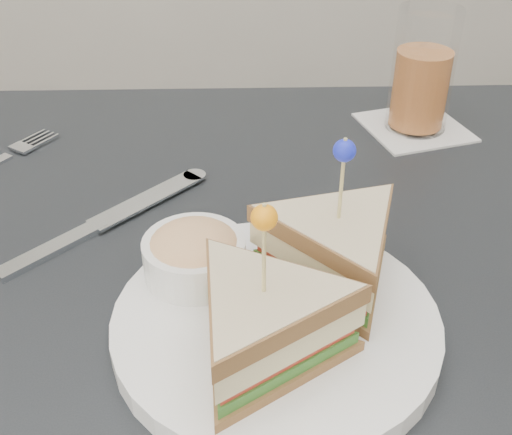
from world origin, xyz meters
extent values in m
cube|color=black|center=(0.00, 0.00, 0.73)|extent=(0.80, 0.80, 0.03)
cylinder|color=black|center=(-0.35, 0.35, 0.36)|extent=(0.04, 0.04, 0.72)
cylinder|color=black|center=(0.35, 0.35, 0.36)|extent=(0.04, 0.04, 0.72)
cylinder|color=white|center=(0.02, -0.07, 0.76)|extent=(0.26, 0.26, 0.01)
cylinder|color=white|center=(0.02, -0.07, 0.77)|extent=(0.26, 0.26, 0.00)
cylinder|color=#D6C47B|center=(0.01, -0.12, 0.86)|extent=(0.00, 0.00, 0.08)
sphere|color=orange|center=(0.01, -0.12, 0.89)|extent=(0.02, 0.02, 0.02)
cylinder|color=#D6C47B|center=(0.07, -0.04, 0.86)|extent=(0.00, 0.00, 0.08)
sphere|color=#1A27C8|center=(0.07, -0.04, 0.89)|extent=(0.02, 0.02, 0.02)
cylinder|color=white|center=(-0.04, -0.02, 0.78)|extent=(0.09, 0.09, 0.04)
ellipsoid|color=#E0B772|center=(-0.04, -0.02, 0.80)|extent=(0.08, 0.08, 0.03)
cube|color=silver|center=(-0.25, 0.23, 0.75)|extent=(0.03, 0.03, 0.00)
cube|color=silver|center=(-0.17, 0.03, 0.75)|extent=(0.09, 0.09, 0.01)
cube|color=silver|center=(-0.10, 0.11, 0.75)|extent=(0.11, 0.11, 0.00)
cylinder|color=silver|center=(-0.05, 0.16, 0.75)|extent=(0.03, 0.03, 0.00)
cube|color=silver|center=(0.21, 0.27, 0.75)|extent=(0.14, 0.14, 0.00)
cylinder|color=#B36732|center=(0.21, 0.27, 0.80)|extent=(0.08, 0.08, 0.09)
cylinder|color=white|center=(0.21, 0.27, 0.82)|extent=(0.09, 0.09, 0.14)
cube|color=white|center=(0.22, 0.28, 0.84)|extent=(0.02, 0.02, 0.02)
cube|color=white|center=(0.20, 0.26, 0.84)|extent=(0.02, 0.02, 0.02)
camera|label=1|loc=(0.00, -0.43, 1.10)|focal=45.00mm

